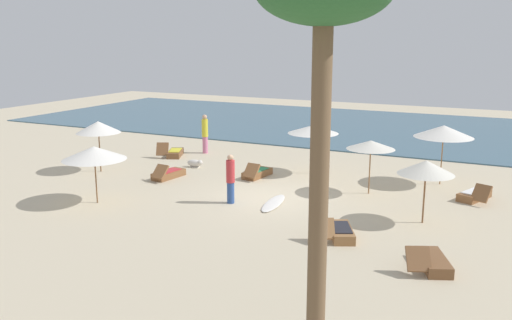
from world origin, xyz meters
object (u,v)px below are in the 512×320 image
at_px(person_1, 231,178).
at_px(surfboard, 273,203).
at_px(lounger_4, 475,195).
at_px(lounger_5, 432,262).
at_px(lounger_1, 257,173).
at_px(umbrella_5, 94,153).
at_px(umbrella_3, 426,167).
at_px(dog, 195,163).
at_px(umbrella_0, 444,131).
at_px(lounger_0, 168,174).
at_px(umbrella_2, 371,145).
at_px(person_0, 205,133).
at_px(umbrella_1, 98,127).
at_px(lounger_3, 174,153).
at_px(palm_0, 324,8).
at_px(lounger_6, 340,232).
at_px(umbrella_4, 313,129).

relative_size(person_1, surfboard, 0.77).
relative_size(lounger_4, lounger_5, 0.99).
distance_m(lounger_1, person_1, 3.80).
bearing_deg(umbrella_5, umbrella_3, 14.81).
bearing_deg(lounger_1, dog, 173.24).
bearing_deg(umbrella_0, lounger_0, -158.96).
height_order(lounger_1, surfboard, lounger_1).
bearing_deg(umbrella_3, umbrella_2, 133.20).
relative_size(lounger_1, person_0, 0.90).
bearing_deg(person_0, lounger_1, -36.09).
height_order(umbrella_1, lounger_4, umbrella_1).
bearing_deg(lounger_0, lounger_3, 120.91).
bearing_deg(umbrella_1, palm_0, -35.17).
bearing_deg(person_1, person_0, 127.02).
bearing_deg(lounger_4, umbrella_5, -152.52).
bearing_deg(umbrella_2, person_0, 158.73).
distance_m(lounger_3, surfboard, 9.06).
bearing_deg(umbrella_0, lounger_6, -103.36).
bearing_deg(palm_0, surfboard, 118.78).
height_order(umbrella_2, person_0, umbrella_2).
distance_m(person_1, palm_0, 10.98).
bearing_deg(umbrella_2, umbrella_0, 49.18).
xyz_separation_m(umbrella_3, umbrella_4, (-5.31, 4.49, 0.12)).
xyz_separation_m(umbrella_5, lounger_3, (-1.95, 7.57, -1.60)).
distance_m(umbrella_4, person_1, 5.47).
distance_m(umbrella_4, umbrella_5, 9.00).
bearing_deg(lounger_6, palm_0, -76.54).
height_order(umbrella_1, lounger_0, umbrella_1).
height_order(person_0, surfboard, person_0).
xyz_separation_m(umbrella_4, surfboard, (0.32, -4.73, -1.86)).
bearing_deg(umbrella_0, surfboard, -132.34).
xyz_separation_m(umbrella_3, surfboard, (-4.98, -0.24, -1.74)).
bearing_deg(lounger_6, person_1, 160.29).
bearing_deg(lounger_3, lounger_1, -19.43).
bearing_deg(person_1, lounger_1, 101.82).
relative_size(umbrella_0, umbrella_2, 1.17).
height_order(umbrella_2, person_1, umbrella_2).
relative_size(lounger_5, person_1, 1.03).
distance_m(umbrella_4, surfboard, 5.09).
relative_size(umbrella_1, lounger_0, 1.24).
height_order(lounger_4, person_1, person_1).
xyz_separation_m(lounger_5, person_1, (-7.18, 2.67, 0.71)).
bearing_deg(umbrella_0, person_1, -136.82).
height_order(umbrella_3, surfboard, umbrella_3).
distance_m(lounger_0, dog, 2.13).
bearing_deg(person_0, palm_0, -52.67).
bearing_deg(dog, person_0, 112.77).
relative_size(umbrella_1, person_0, 1.13).
distance_m(lounger_0, lounger_4, 11.81).
xyz_separation_m(lounger_6, person_1, (-4.44, 1.59, 0.71)).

